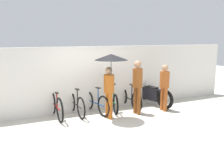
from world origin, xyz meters
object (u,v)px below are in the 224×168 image
Objects in this scene: pedestrian_leading at (110,68)px; pedestrian_center at (137,83)px; parked_bicycle_2 at (95,102)px; parked_bicycle_4 at (129,98)px; motorcycle at (151,95)px; parked_bicycle_0 at (56,106)px; parked_bicycle_3 at (113,100)px; pedestrian_trailing at (164,84)px; parked_bicycle_1 at (76,104)px.

pedestrian_leading is 1.14× the size of pedestrian_center.
parked_bicycle_2 is at bearing -81.16° from pedestrian_leading.
parked_bicycle_4 is 0.91× the size of motorcycle.
parked_bicycle_3 is at bearing -89.97° from parked_bicycle_0.
parked_bicycle_0 is at bearing 75.58° from motorcycle.
parked_bicycle_1 is at bearing -14.91° from pedestrian_trailing.
parked_bicycle_4 is (1.30, 0.05, 0.00)m from parked_bicycle_2.
pedestrian_center reaches higher than parked_bicycle_0.
pedestrian_trailing is (1.58, -0.77, 0.56)m from parked_bicycle_3.
pedestrian_trailing is 0.82× the size of motorcycle.
parked_bicycle_3 is at bearing -96.07° from parked_bicycle_2.
parked_bicycle_4 is 0.87× the size of pedestrian_leading.
parked_bicycle_1 is 0.83× the size of pedestrian_leading.
parked_bicycle_4 is 1.10× the size of pedestrian_trailing.
parked_bicycle_2 is 1.00× the size of parked_bicycle_3.
parked_bicycle_0 is 1.04× the size of parked_bicycle_3.
pedestrian_center is (1.21, -0.66, 0.68)m from parked_bicycle_2.
parked_bicycle_1 is 2.10m from pedestrian_center.
parked_bicycle_0 is at bearing -33.41° from pedestrian_leading.
pedestrian_center reaches higher than motorcycle.
parked_bicycle_0 is 0.90× the size of motorcycle.
parked_bicycle_4 is 1.33m from pedestrian_trailing.
parked_bicycle_4 is at bearing -98.15° from parked_bicycle_2.
pedestrian_trailing is (3.53, -0.75, 0.53)m from parked_bicycle_0.
parked_bicycle_2 is 1.46m from pedestrian_leading.
parked_bicycle_2 is 0.86× the size of motorcycle.
pedestrian_leading is 2.14m from pedestrian_trailing.
parked_bicycle_3 is 0.95× the size of pedestrian_center.
pedestrian_trailing is (2.04, 0.06, -0.65)m from pedestrian_leading.
parked_bicycle_4 is at bearing -104.25° from pedestrian_center.
parked_bicycle_0 is 3.65m from pedestrian_trailing.
pedestrian_trailing reaches higher than parked_bicycle_1.
pedestrian_trailing is at bearing 166.84° from motorcycle.
parked_bicycle_1 is 1.30m from parked_bicycle_3.
parked_bicycle_0 reaches higher than parked_bicycle_1.
parked_bicycle_1 is 1.95m from parked_bicycle_4.
parked_bicycle_3 is (1.95, 0.02, -0.03)m from parked_bicycle_0.
parked_bicycle_4 is at bearing -90.14° from parked_bicycle_0.
parked_bicycle_0 is 3.52m from motorcycle.
parked_bicycle_2 is at bearing -96.55° from parked_bicycle_1.
pedestrian_trailing reaches higher than parked_bicycle_0.
parked_bicycle_2 is 2.41m from pedestrian_trailing.
pedestrian_trailing is (1.02, -0.06, -0.11)m from pedestrian_center.
parked_bicycle_4 reaches higher than parked_bicycle_0.
pedestrian_leading is at bearing 97.23° from motorcycle.
pedestrian_leading reaches higher than motorcycle.
parked_bicycle_1 is 1.69m from pedestrian_leading.
motorcycle is (2.22, 0.01, 0.03)m from parked_bicycle_2.
pedestrian_trailing is (2.23, -0.73, 0.57)m from parked_bicycle_2.
parked_bicycle_2 is 1.54m from pedestrian_center.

